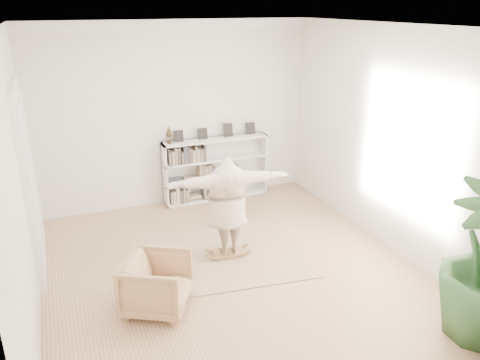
# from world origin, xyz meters

# --- Properties ---
(floor) EXTENTS (6.00, 6.00, 0.00)m
(floor) POSITION_xyz_m (0.00, 0.00, 0.00)
(floor) COLOR #95704D
(floor) RESTS_ON ground
(room_shell) EXTENTS (6.00, 6.00, 6.00)m
(room_shell) POSITION_xyz_m (0.00, 2.94, 3.51)
(room_shell) COLOR silver
(room_shell) RESTS_ON floor
(doors) EXTENTS (0.09, 1.78, 2.92)m
(doors) POSITION_xyz_m (-2.70, 1.30, 1.40)
(doors) COLOR white
(doors) RESTS_ON floor
(bookshelf) EXTENTS (2.20, 0.35, 1.64)m
(bookshelf) POSITION_xyz_m (0.74, 2.82, 0.64)
(bookshelf) COLOR silver
(bookshelf) RESTS_ON floor
(armchair) EXTENTS (1.13, 1.12, 0.76)m
(armchair) POSITION_xyz_m (-1.27, -0.52, 0.38)
(armchair) COLOR tan
(armchair) RESTS_ON floor
(rug) EXTENTS (2.73, 2.30, 0.02)m
(rug) POSITION_xyz_m (0.10, 0.41, 0.01)
(rug) COLOR tan
(rug) RESTS_ON floor
(rocker_board) EXTENTS (0.53, 0.36, 0.11)m
(rocker_board) POSITION_xyz_m (0.10, 0.41, 0.07)
(rocker_board) COLOR #9D6B3E
(rocker_board) RESTS_ON rug
(person) EXTENTS (2.05, 0.79, 1.63)m
(person) POSITION_xyz_m (0.10, 0.41, 0.94)
(person) COLOR beige
(person) RESTS_ON rocker_board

